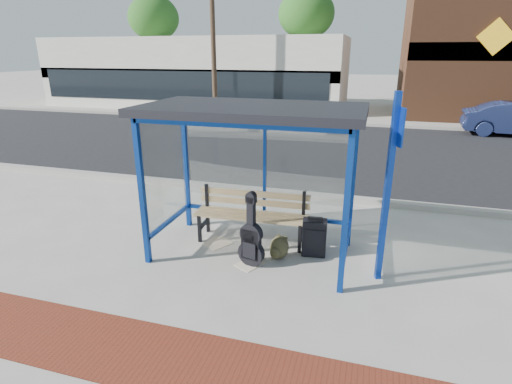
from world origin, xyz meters
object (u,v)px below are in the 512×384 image
(guitar_bag, at_px, (251,241))
(backpack, at_px, (279,248))
(bench, at_px, (252,212))
(suitcase, at_px, (314,238))

(guitar_bag, height_order, backpack, guitar_bag)
(bench, height_order, backpack, bench)
(backpack, bearing_deg, bench, 157.23)
(guitar_bag, bearing_deg, bench, 117.32)
(guitar_bag, relative_size, suitcase, 1.70)
(bench, relative_size, suitcase, 2.97)
(backpack, bearing_deg, suitcase, 47.28)
(bench, bearing_deg, backpack, -44.42)
(suitcase, relative_size, backpack, 1.72)
(bench, relative_size, backpack, 5.12)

